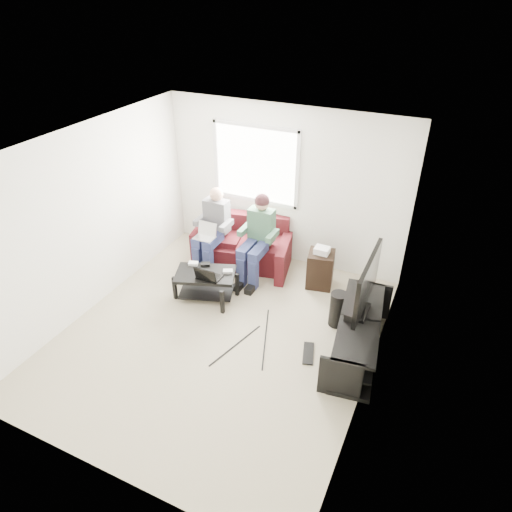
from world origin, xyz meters
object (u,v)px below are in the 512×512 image
object	(u,v)px
sofa	(243,246)
tv_stand	(358,337)
end_table	(320,268)
coffee_table	(206,279)
tv	(367,284)
subwoofer	(338,309)

from	to	relation	value
sofa	tv_stand	bearing A→B (deg)	-30.24
sofa	end_table	xyz separation A→B (m)	(1.40, -0.11, 0.01)
coffee_table	tv	world-z (taller)	tv
sofa	end_table	world-z (taller)	sofa
end_table	subwoofer	bearing A→B (deg)	-57.39
tv	end_table	size ratio (longest dim) A/B	1.62
sofa	subwoofer	bearing A→B (deg)	-25.73
coffee_table	sofa	bearing A→B (deg)	87.65
tv	end_table	distance (m)	1.62
tv_stand	subwoofer	bearing A→B (deg)	132.68
tv_stand	tv	size ratio (longest dim) A/B	1.58
tv_stand	subwoofer	world-z (taller)	tv_stand
tv_stand	sofa	bearing A→B (deg)	149.76
subwoofer	tv	bearing A→B (deg)	-39.77
tv	coffee_table	bearing A→B (deg)	177.43
end_table	sofa	bearing A→B (deg)	175.40
subwoofer	coffee_table	bearing A→B (deg)	-173.78
tv	subwoofer	distance (m)	0.91
tv	subwoofer	world-z (taller)	tv
tv	sofa	bearing A→B (deg)	151.62
sofa	tv_stand	size ratio (longest dim) A/B	1.06
tv	tv_stand	bearing A→B (deg)	-88.53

